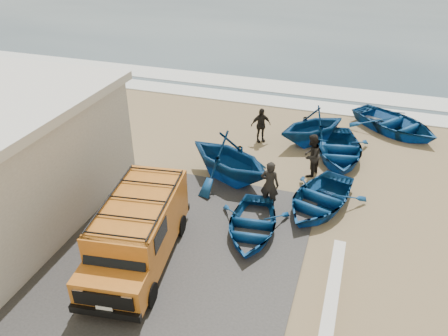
% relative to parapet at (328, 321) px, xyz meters
% --- Properties ---
extents(ground, '(160.00, 160.00, 0.00)m').
position_rel_parapet_xyz_m(ground, '(-5.00, 3.00, -0.28)').
color(ground, '#907953').
extents(slab, '(12.00, 10.00, 0.05)m').
position_rel_parapet_xyz_m(slab, '(-7.00, 1.00, -0.25)').
color(slab, '#3B3836').
rests_on(slab, ground).
extents(surf_line, '(180.00, 1.60, 0.06)m').
position_rel_parapet_xyz_m(surf_line, '(-5.00, 15.00, -0.25)').
color(surf_line, white).
rests_on(surf_line, ground).
extents(surf_wash, '(180.00, 2.20, 0.04)m').
position_rel_parapet_xyz_m(surf_wash, '(-5.00, 17.50, -0.26)').
color(surf_wash, white).
rests_on(surf_wash, ground).
extents(parapet, '(0.35, 6.00, 0.55)m').
position_rel_parapet_xyz_m(parapet, '(0.00, 0.00, 0.00)').
color(parapet, silver).
rests_on(parapet, ground).
extents(van, '(2.59, 5.15, 2.12)m').
position_rel_parapet_xyz_m(van, '(-5.83, 0.88, 0.86)').
color(van, '#CB6D1E').
rests_on(van, ground).
extents(boat_near_left, '(2.79, 3.64, 0.70)m').
position_rel_parapet_xyz_m(boat_near_left, '(-2.89, 3.16, 0.08)').
color(boat_near_left, navy).
rests_on(boat_near_left, ground).
extents(boat_near_right, '(3.76, 4.49, 0.80)m').
position_rel_parapet_xyz_m(boat_near_right, '(-0.95, 5.35, 0.12)').
color(boat_near_right, navy).
rests_on(boat_near_right, ground).
extents(boat_mid_left, '(5.04, 4.78, 2.08)m').
position_rel_parapet_xyz_m(boat_mid_left, '(-4.65, 6.15, 0.77)').
color(boat_mid_left, navy).
rests_on(boat_mid_left, ground).
extents(boat_mid_right, '(3.62, 4.59, 0.86)m').
position_rel_parapet_xyz_m(boat_mid_right, '(-0.65, 9.41, 0.15)').
color(boat_mid_right, navy).
rests_on(boat_mid_right, ground).
extents(boat_far_left, '(4.55, 4.57, 1.82)m').
position_rel_parapet_xyz_m(boat_far_left, '(-2.00, 10.45, 0.64)').
color(boat_far_left, navy).
rests_on(boat_far_left, ground).
extents(boat_far_right, '(5.45, 5.21, 0.92)m').
position_rel_parapet_xyz_m(boat_far_right, '(1.69, 12.95, 0.18)').
color(boat_far_right, navy).
rests_on(boat_far_right, ground).
extents(fisherman_front, '(0.70, 0.48, 1.87)m').
position_rel_parapet_xyz_m(fisherman_front, '(-2.71, 4.87, 0.66)').
color(fisherman_front, black).
rests_on(fisherman_front, ground).
extents(fisherman_middle, '(0.90, 1.04, 1.81)m').
position_rel_parapet_xyz_m(fisherman_middle, '(-1.62, 7.58, 0.63)').
color(fisherman_middle, black).
rests_on(fisherman_middle, ground).
extents(fisherman_back, '(1.03, 0.88, 1.66)m').
position_rel_parapet_xyz_m(fisherman_back, '(-4.30, 9.92, 0.55)').
color(fisherman_back, black).
rests_on(fisherman_back, ground).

